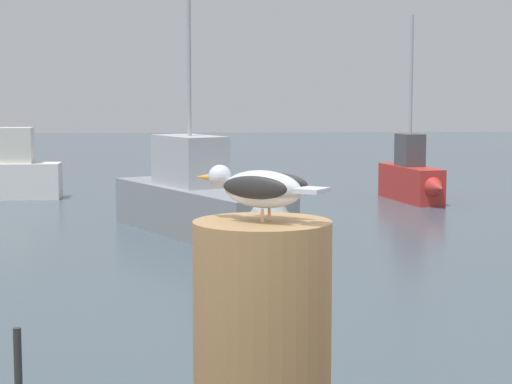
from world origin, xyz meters
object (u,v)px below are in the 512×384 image
at_px(seagull, 260,187).
at_px(boat_white, 1,175).
at_px(boat_grey, 209,205).
at_px(boat_red, 413,178).

bearing_deg(seagull, boat_white, 103.74).
distance_m(seagull, boat_grey, 14.86).
bearing_deg(boat_red, boat_grey, -134.23).
bearing_deg(boat_red, seagull, -104.89).
height_order(seagull, boat_grey, boat_grey).
relative_size(boat_red, boat_white, 1.43).
height_order(seagull, boat_red, boat_red).
bearing_deg(seagull, boat_red, 75.11).
bearing_deg(seagull, boat_grey, 89.71).
distance_m(seagull, boat_red, 20.96).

